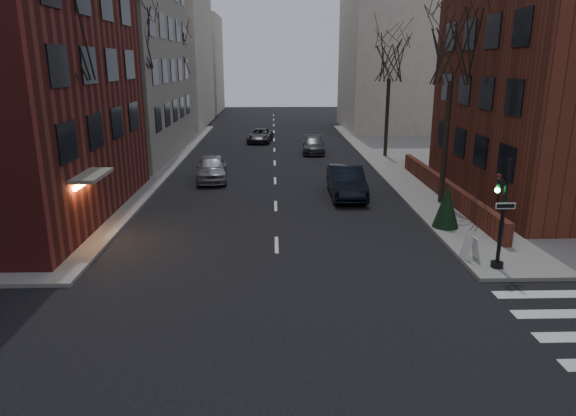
% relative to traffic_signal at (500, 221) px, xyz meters
% --- Properties ---
extents(low_wall_right, '(0.35, 16.00, 1.00)m').
position_rel_traffic_signal_xyz_m(low_wall_right, '(1.36, 10.01, -1.26)').
color(low_wall_right, '#5F291B').
rests_on(low_wall_right, sidewalk_far_right).
extents(building_distant_la, '(14.00, 16.00, 18.00)m').
position_rel_traffic_signal_xyz_m(building_distant_la, '(-22.94, 46.01, 7.09)').
color(building_distant_la, beige).
rests_on(building_distant_la, ground).
extents(building_distant_ra, '(14.00, 14.00, 16.00)m').
position_rel_traffic_signal_xyz_m(building_distant_ra, '(7.06, 41.01, 6.09)').
color(building_distant_ra, beige).
rests_on(building_distant_ra, ground).
extents(building_distant_lb, '(10.00, 12.00, 14.00)m').
position_rel_traffic_signal_xyz_m(building_distant_lb, '(-20.94, 63.01, 5.09)').
color(building_distant_lb, beige).
rests_on(building_distant_lb, ground).
extents(traffic_signal, '(0.76, 0.44, 4.00)m').
position_rel_traffic_signal_xyz_m(traffic_signal, '(0.00, 0.00, 0.00)').
color(traffic_signal, black).
rests_on(traffic_signal, sidewalk_far_right).
extents(tree_left_a, '(4.18, 4.18, 10.26)m').
position_rel_traffic_signal_xyz_m(tree_left_a, '(-16.74, 5.01, 6.56)').
color(tree_left_a, '#2D231C').
rests_on(tree_left_a, sidewalk_far_left).
extents(tree_left_b, '(4.40, 4.40, 10.80)m').
position_rel_traffic_signal_xyz_m(tree_left_b, '(-16.74, 17.01, 7.00)').
color(tree_left_b, '#2D231C').
rests_on(tree_left_b, sidewalk_far_left).
extents(tree_left_c, '(3.96, 3.96, 9.72)m').
position_rel_traffic_signal_xyz_m(tree_left_c, '(-16.74, 31.01, 6.12)').
color(tree_left_c, '#2D231C').
rests_on(tree_left_c, sidewalk_far_left).
extents(tree_right_a, '(3.96, 3.96, 9.72)m').
position_rel_traffic_signal_xyz_m(tree_right_a, '(0.86, 9.01, 6.12)').
color(tree_right_a, '#2D231C').
rests_on(tree_right_a, sidewalk_far_right).
extents(tree_right_b, '(3.74, 3.74, 9.18)m').
position_rel_traffic_signal_xyz_m(tree_right_b, '(0.86, 23.01, 5.68)').
color(tree_right_b, '#2D231C').
rests_on(tree_right_b, sidewalk_far_right).
extents(streetlamp_near, '(0.36, 0.36, 6.28)m').
position_rel_traffic_signal_xyz_m(streetlamp_near, '(-16.14, 13.01, 2.33)').
color(streetlamp_near, black).
rests_on(streetlamp_near, sidewalk_far_left).
extents(streetlamp_far, '(0.36, 0.36, 6.28)m').
position_rel_traffic_signal_xyz_m(streetlamp_far, '(-16.14, 33.01, 2.33)').
color(streetlamp_far, black).
rests_on(streetlamp_far, sidewalk_far_left).
extents(parked_sedan, '(1.86, 5.21, 1.71)m').
position_rel_traffic_signal_xyz_m(parked_sedan, '(-3.94, 10.91, -1.05)').
color(parked_sedan, black).
rests_on(parked_sedan, ground).
extents(car_lane_silver, '(2.28, 4.84, 1.60)m').
position_rel_traffic_signal_xyz_m(car_lane_silver, '(-11.98, 15.23, -1.11)').
color(car_lane_silver, '#98979C').
rests_on(car_lane_silver, ground).
extents(car_lane_gray, '(2.09, 4.59, 1.30)m').
position_rel_traffic_signal_xyz_m(car_lane_gray, '(-4.66, 25.37, -1.26)').
color(car_lane_gray, '#393A3E').
rests_on(car_lane_gray, ground).
extents(car_lane_far, '(2.58, 4.71, 1.25)m').
position_rel_traffic_signal_xyz_m(car_lane_far, '(-9.27, 31.58, -1.28)').
color(car_lane_far, '#3A3A3F').
rests_on(car_lane_far, ground).
extents(sandwich_board, '(0.46, 0.60, 0.89)m').
position_rel_traffic_signal_xyz_m(sandwich_board, '(-0.64, 0.81, -1.31)').
color(sandwich_board, white).
rests_on(sandwich_board, sidewalk_far_right).
extents(evergreen_shrub, '(1.37, 1.37, 1.94)m').
position_rel_traffic_signal_xyz_m(evergreen_shrub, '(-0.28, 4.76, -0.79)').
color(evergreen_shrub, black).
rests_on(evergreen_shrub, sidewalk_far_right).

